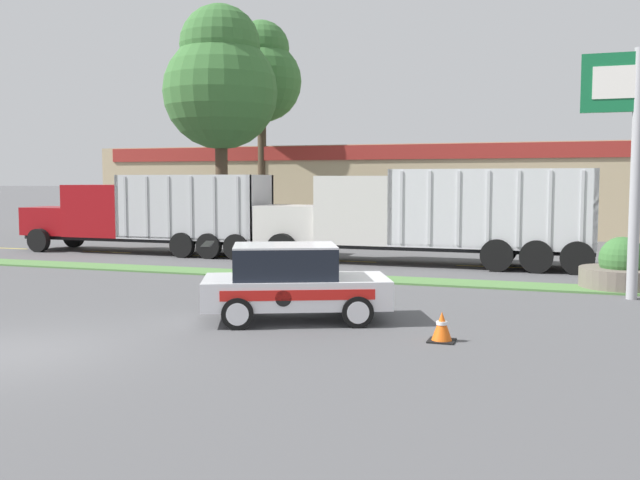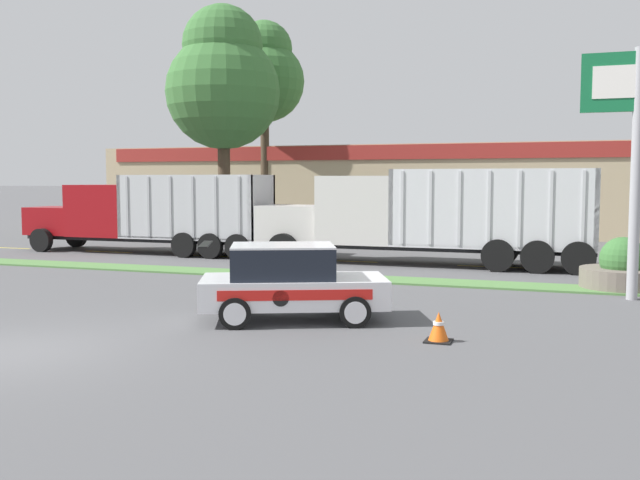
# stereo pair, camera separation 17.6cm
# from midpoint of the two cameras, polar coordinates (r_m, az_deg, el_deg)

# --- Properties ---
(ground_plane) EXTENTS (600.00, 600.00, 0.00)m
(ground_plane) POSITION_cam_midpoint_polar(r_m,az_deg,el_deg) (14.10, -23.51, -8.30)
(ground_plane) COLOR #515154
(grass_verge) EXTENTS (120.00, 1.43, 0.06)m
(grass_verge) POSITION_cam_midpoint_polar(r_m,az_deg,el_deg) (23.42, -4.86, -2.74)
(grass_verge) COLOR #517F42
(grass_verge) RESTS_ON ground_plane
(centre_line_1) EXTENTS (2.40, 0.14, 0.01)m
(centre_line_1) POSITION_cam_midpoint_polar(r_m,az_deg,el_deg) (35.55, -23.96, -0.60)
(centre_line_1) COLOR yellow
(centre_line_1) RESTS_ON ground_plane
(centre_line_2) EXTENTS (2.40, 0.14, 0.01)m
(centre_line_2) POSITION_cam_midpoint_polar(r_m,az_deg,el_deg) (32.14, -16.86, -0.92)
(centre_line_2) COLOR yellow
(centre_line_2) RESTS_ON ground_plane
(centre_line_3) EXTENTS (2.40, 0.14, 0.01)m
(centre_line_3) POSITION_cam_midpoint_polar(r_m,az_deg,el_deg) (29.34, -8.25, -1.29)
(centre_line_3) COLOR yellow
(centre_line_3) RESTS_ON ground_plane
(centre_line_4) EXTENTS (2.40, 0.14, 0.01)m
(centre_line_4) POSITION_cam_midpoint_polar(r_m,az_deg,el_deg) (27.33, 1.90, -1.69)
(centre_line_4) COLOR yellow
(centre_line_4) RESTS_ON ground_plane
(centre_line_5) EXTENTS (2.40, 0.14, 0.01)m
(centre_line_5) POSITION_cam_midpoint_polar(r_m,az_deg,el_deg) (26.29, 13.24, -2.08)
(centre_line_5) COLOR yellow
(centre_line_5) RESTS_ON ground_plane
(dump_truck_lead) EXTENTS (11.25, 2.64, 3.31)m
(dump_truck_lead) POSITION_cam_midpoint_polar(r_m,az_deg,el_deg) (31.74, -15.39, 1.79)
(dump_truck_lead) COLOR black
(dump_truck_lead) RESTS_ON ground_plane
(dump_truck_mid) EXTENTS (12.37, 2.71, 3.49)m
(dump_truck_mid) POSITION_cam_midpoint_polar(r_m,az_deg,el_deg) (26.59, 5.46, 1.69)
(dump_truck_mid) COLOR black
(dump_truck_mid) RESTS_ON ground_plane
(rally_car) EXTENTS (4.47, 3.33, 1.72)m
(rally_car) POSITION_cam_midpoint_polar(r_m,az_deg,el_deg) (15.77, -2.57, -3.34)
(rally_car) COLOR white
(rally_car) RESTS_ON ground_plane
(store_sign_post) EXTENTS (2.81, 0.28, 6.46)m
(store_sign_post) POSITION_cam_midpoint_polar(r_m,az_deg,el_deg) (20.13, 23.86, 8.73)
(store_sign_post) COLOR #9E9EA3
(store_sign_post) RESTS_ON ground_plane
(stone_planter) EXTENTS (2.32, 2.32, 1.50)m
(stone_planter) POSITION_cam_midpoint_polar(r_m,az_deg,el_deg) (22.01, 22.78, -2.30)
(stone_planter) COLOR #6B6056
(stone_planter) RESTS_ON ground_plane
(traffic_cone) EXTENTS (0.51, 0.51, 0.58)m
(traffic_cone) POSITION_cam_midpoint_polar(r_m,az_deg,el_deg) (13.98, 9.36, -6.88)
(traffic_cone) COLOR black
(traffic_cone) RESTS_ON ground_plane
(store_building_backdrop) EXTENTS (34.10, 12.10, 5.09)m
(store_building_backdrop) POSITION_cam_midpoint_polar(r_m,az_deg,el_deg) (45.69, 5.28, 4.10)
(store_building_backdrop) COLOR tan
(store_building_backdrop) RESTS_ON ground_plane
(tree_behind_left) EXTENTS (5.80, 5.80, 11.91)m
(tree_behind_left) POSITION_cam_midpoint_polar(r_m,az_deg,el_deg) (37.25, -8.10, 12.49)
(tree_behind_left) COLOR #473828
(tree_behind_left) RESTS_ON ground_plane
(tree_behind_right) EXTENTS (4.65, 4.65, 12.28)m
(tree_behind_right) POSITION_cam_midpoint_polar(r_m,az_deg,el_deg) (42.43, -4.83, 13.05)
(tree_behind_right) COLOR #473828
(tree_behind_right) RESTS_ON ground_plane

